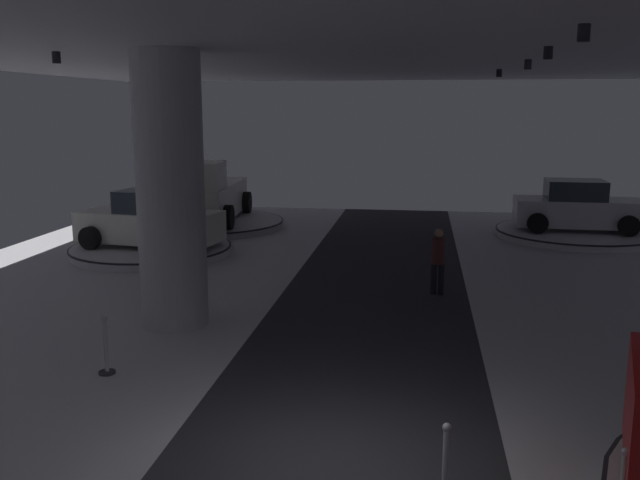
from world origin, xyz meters
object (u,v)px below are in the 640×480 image
display_platform_deep_left (207,223)px  display_platform_deep_right (577,233)px  column_left (171,191)px  display_platform_far_left (151,249)px  pickup_truck_deep_left (205,196)px  display_car_deep_right (578,208)px  visitor_walking_near (438,257)px  display_car_far_left (151,221)px

display_platform_deep_left → display_platform_deep_right: bearing=-0.6°
column_left → display_platform_deep_left: bearing=104.4°
display_platform_far_left → pickup_truck_deep_left: pickup_truck_deep_left is taller
display_car_deep_right → visitor_walking_near: display_car_deep_right is taller
display_car_deep_right → display_platform_deep_left: (-13.15, 0.14, -0.88)m
display_car_far_left → visitor_walking_near: size_ratio=2.79×
display_car_far_left → display_platform_deep_right: (13.37, 4.78, -0.88)m
pickup_truck_deep_left → display_car_deep_right: bearing=0.8°
display_platform_deep_right → visitor_walking_near: (-4.89, -8.12, 0.76)m
display_platform_far_left → pickup_truck_deep_left: size_ratio=0.89×
column_left → display_car_deep_right: (10.25, 11.18, -1.73)m
column_left → display_platform_far_left: bearing=116.0°
display_platform_deep_right → display_platform_deep_left: 13.19m
pickup_truck_deep_left → column_left: bearing=-75.3°
display_platform_far_left → display_platform_deep_right: bearing=19.6°
visitor_walking_near → pickup_truck_deep_left: bearing=136.1°
column_left → display_car_far_left: bearing=115.8°
display_platform_far_left → display_car_far_left: 0.88m
visitor_walking_near → display_platform_deep_left: bearing=135.1°
display_platform_deep_left → visitor_walking_near: 11.73m
column_left → visitor_walking_near: column_left is taller
display_platform_deep_right → pickup_truck_deep_left: size_ratio=1.00×
display_car_deep_right → display_car_far_left: bearing=-160.3°
display_platform_deep_right → visitor_walking_near: visitor_walking_near is taller
display_car_deep_right → visitor_walking_near: (-4.86, -8.13, -0.12)m
pickup_truck_deep_left → visitor_walking_near: pickup_truck_deep_left is taller
column_left → display_platform_deep_right: 15.41m
pickup_truck_deep_left → display_car_far_left: bearing=-92.6°
display_car_far_left → visitor_walking_near: (8.47, -3.34, -0.12)m
column_left → pickup_truck_deep_left: size_ratio=1.01×
display_car_far_left → display_car_deep_right: same height
display_platform_far_left → display_platform_deep_left: size_ratio=0.85×
column_left → display_car_deep_right: column_left is taller
display_car_far_left → display_car_deep_right: bearing=19.7°
display_platform_deep_right → display_car_deep_right: 0.88m
display_platform_deep_right → display_car_deep_right: bearing=177.7°
column_left → pickup_truck_deep_left: column_left is taller
display_platform_deep_right → pickup_truck_deep_left: 13.20m
display_platform_far_left → display_car_deep_right: (13.37, 4.78, 0.88)m
display_platform_deep_right → pickup_truck_deep_left: (-13.16, -0.18, 1.05)m
visitor_walking_near → display_platform_deep_right: bearing=58.9°
display_platform_deep_left → visitor_walking_near: bearing=-44.9°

